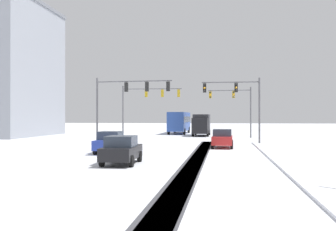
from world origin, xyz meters
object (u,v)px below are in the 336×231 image
object	(u,v)px
traffic_signal_far_left	(147,99)
car_blue_second	(111,142)
car_red_lead	(222,138)
traffic_signal_far_right	(236,102)
traffic_signal_near_right	(239,97)
bus_oncoming	(179,121)
box_truck_delivery	(201,124)
traffic_signal_near_left	(127,94)
car_black_third	(122,150)

from	to	relation	value
traffic_signal_far_left	car_blue_second	world-z (taller)	traffic_signal_far_left
car_red_lead	car_blue_second	distance (m)	10.25
traffic_signal_far_right	car_red_lead	xyz separation A→B (m)	(-1.68, -16.77, -3.80)
traffic_signal_near_right	bus_oncoming	distance (m)	24.85
traffic_signal_far_left	traffic_signal_far_right	xyz separation A→B (m)	(10.91, 4.01, -0.21)
traffic_signal_far_right	car_blue_second	distance (m)	25.25
traffic_signal_far_left	box_truck_delivery	world-z (taller)	traffic_signal_far_left
car_red_lead	car_blue_second	size ratio (longest dim) A/B	1.00
traffic_signal_near_right	car_red_lead	world-z (taller)	traffic_signal_near_right
bus_oncoming	box_truck_delivery	size ratio (longest dim) A/B	1.48
car_red_lead	bus_oncoming	distance (m)	28.67
traffic_signal_near_left	car_blue_second	xyz separation A→B (m)	(0.93, -8.58, -4.02)
traffic_signal_near_right	car_blue_second	distance (m)	15.06
traffic_signal_far_right	traffic_signal_near_right	xyz separation A→B (m)	(-0.06, -12.16, 0.01)
traffic_signal_far_right	traffic_signal_near_left	bearing A→B (deg)	-126.99
traffic_signal_far_left	traffic_signal_far_right	size ratio (longest dim) A/B	1.13
traffic_signal_near_left	car_red_lead	size ratio (longest dim) A/B	1.82
car_blue_second	traffic_signal_near_left	bearing A→B (deg)	96.18
traffic_signal_far_right	traffic_signal_far_left	bearing A→B (deg)	-159.82
traffic_signal_near_right	bus_oncoming	size ratio (longest dim) A/B	0.59
traffic_signal_near_right	box_truck_delivery	size ratio (longest dim) A/B	0.88
traffic_signal_near_left	car_blue_second	bearing A→B (deg)	-83.82
car_red_lead	bus_oncoming	bearing A→B (deg)	103.83
traffic_signal_far_right	car_red_lead	bearing A→B (deg)	-95.74
car_black_third	box_truck_delivery	size ratio (longest dim) A/B	0.56
traffic_signal_near_right	car_red_lead	bearing A→B (deg)	-109.37
traffic_signal_near_right	car_blue_second	xyz separation A→B (m)	(-9.81, -10.77, -3.81)
traffic_signal_near_right	traffic_signal_near_left	bearing A→B (deg)	-168.50
traffic_signal_far_right	box_truck_delivery	world-z (taller)	traffic_signal_far_right
traffic_signal_near_left	car_black_third	world-z (taller)	traffic_signal_near_left
car_red_lead	car_blue_second	bearing A→B (deg)	-143.05
traffic_signal_far_right	car_black_third	xyz separation A→B (m)	(-7.37, -29.33, -3.80)
car_blue_second	car_black_third	size ratio (longest dim) A/B	1.00
traffic_signal_near_left	traffic_signal_far_right	bearing A→B (deg)	53.01
traffic_signal_far_left	bus_oncoming	xyz separation A→B (m)	(2.38, 15.06, -2.84)
traffic_signal_far_left	traffic_signal_far_right	distance (m)	11.62
traffic_signal_far_right	car_black_third	size ratio (longest dim) A/B	1.56
traffic_signal_far_left	car_blue_second	size ratio (longest dim) A/B	1.77
car_black_third	traffic_signal_near_right	bearing A→B (deg)	66.95
traffic_signal_near_left	box_truck_delivery	world-z (taller)	traffic_signal_near_left
car_red_lead	bus_oncoming	xyz separation A→B (m)	(-6.85, 27.82, 1.18)
traffic_signal_near_right	traffic_signal_near_left	xyz separation A→B (m)	(-10.74, -2.19, 0.21)
car_red_lead	car_black_third	world-z (taller)	same
traffic_signal_far_left	bus_oncoming	bearing A→B (deg)	81.04
car_blue_second	bus_oncoming	world-z (taller)	bus_oncoming
traffic_signal_far_right	car_blue_second	bearing A→B (deg)	-113.30
traffic_signal_far_left	box_truck_delivery	xyz separation A→B (m)	(6.25, 8.27, -3.20)
traffic_signal_near_right	bus_oncoming	xyz separation A→B (m)	(-8.47, 23.21, -2.64)
traffic_signal_far_right	traffic_signal_near_right	distance (m)	12.16
car_blue_second	bus_oncoming	size ratio (longest dim) A/B	0.38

